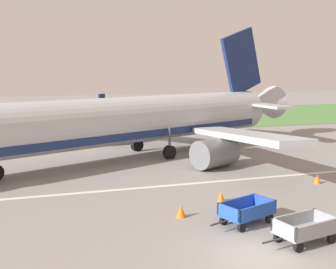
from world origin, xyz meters
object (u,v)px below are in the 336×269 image
(traffic_cone_near_plane, at_px, (181,211))
(traffic_cone_mid_apron, at_px, (221,196))
(traffic_cone_by_carts, at_px, (317,179))
(baggage_cart_second_in_row, at_px, (247,211))
(baggage_cart_nearest, at_px, (305,229))
(airplane, at_px, (138,120))

(traffic_cone_near_plane, relative_size, traffic_cone_mid_apron, 1.11)
(traffic_cone_mid_apron, height_order, traffic_cone_by_carts, traffic_cone_by_carts)
(baggage_cart_second_in_row, xyz_separation_m, traffic_cone_near_plane, (-2.61, 1.75, -0.29))
(baggage_cart_nearest, height_order, traffic_cone_near_plane, baggage_cart_nearest)
(airplane, xyz_separation_m, baggage_cart_nearest, (2.55, -18.98, -2.45))
(baggage_cart_nearest, xyz_separation_m, traffic_cone_by_carts, (6.33, 7.69, -0.32))
(airplane, xyz_separation_m, traffic_cone_by_carts, (8.89, -11.29, -2.77))
(baggage_cart_nearest, distance_m, traffic_cone_by_carts, 9.97)
(airplane, bearing_deg, traffic_cone_by_carts, -51.81)
(airplane, distance_m, baggage_cart_nearest, 19.31)
(baggage_cart_second_in_row, distance_m, traffic_cone_mid_apron, 3.51)
(baggage_cart_nearest, distance_m, traffic_cone_mid_apron, 6.23)
(traffic_cone_near_plane, relative_size, traffic_cone_by_carts, 1.10)
(baggage_cart_nearest, height_order, baggage_cart_second_in_row, same)
(baggage_cart_nearest, xyz_separation_m, traffic_cone_mid_apron, (-0.99, 6.15, -0.32))
(airplane, bearing_deg, traffic_cone_near_plane, -95.24)
(baggage_cart_nearest, bearing_deg, airplane, 97.66)
(baggage_cart_second_in_row, height_order, traffic_cone_by_carts, baggage_cart_second_in_row)
(baggage_cart_nearest, bearing_deg, baggage_cart_second_in_row, 115.58)
(airplane, distance_m, traffic_cone_mid_apron, 13.23)
(airplane, height_order, baggage_cart_nearest, airplane)
(traffic_cone_near_plane, bearing_deg, baggage_cart_second_in_row, -33.83)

